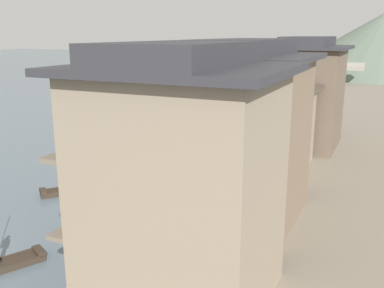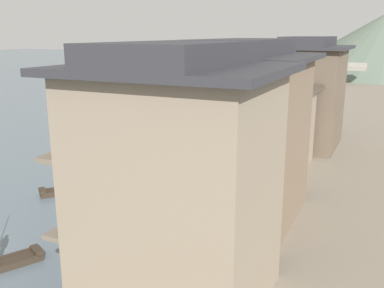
{
  "view_description": "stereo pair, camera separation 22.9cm",
  "coord_description": "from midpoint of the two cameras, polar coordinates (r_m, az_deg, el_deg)",
  "views": [
    {
      "loc": [
        17.04,
        -10.57,
        9.75
      ],
      "look_at": [
        3.25,
        19.28,
        1.27
      ],
      "focal_mm": 40.39,
      "sensor_mm": 36.0,
      "label": 1
    },
    {
      "loc": [
        17.25,
        -10.48,
        9.75
      ],
      "look_at": [
        3.25,
        19.28,
        1.27
      ],
      "focal_mm": 40.39,
      "sensor_mm": 36.0,
      "label": 2
    }
  ],
  "objects": [
    {
      "name": "boat_moored_nearest",
      "position": [
        28.05,
        -1.59,
        -5.33
      ],
      "size": [
        1.99,
        5.45,
        0.78
      ],
      "color": "#232326",
      "rests_on": "ground"
    },
    {
      "name": "mooring_post_dock_far",
      "position": [
        38.2,
        9.68,
        1.23
      ],
      "size": [
        0.2,
        0.2,
        0.81
      ],
      "primitive_type": "cylinder",
      "color": "#473828",
      "rests_on": "riverbank_right"
    },
    {
      "name": "riverbank_right",
      "position": [
        41.61,
        22.93,
        0.26
      ],
      "size": [
        18.0,
        110.0,
        0.74
      ],
      "primitive_type": "cube",
      "color": "slate",
      "rests_on": "ground"
    },
    {
      "name": "house_waterfront_second",
      "position": [
        21.07,
        6.94,
        1.43
      ],
      "size": [
        6.49,
        7.35,
        8.74
      ],
      "color": "#75604C",
      "rests_on": "riverbank_right"
    },
    {
      "name": "house_waterfront_nearest",
      "position": [
        14.39,
        -1.42,
        -4.61
      ],
      "size": [
        7.02,
        6.16,
        8.74
      ],
      "color": "gray",
      "rests_on": "riverbank_right"
    },
    {
      "name": "boat_moored_far",
      "position": [
        37.39,
        -11.39,
        -0.59
      ],
      "size": [
        1.74,
        4.26,
        0.67
      ],
      "color": "#33281E",
      "rests_on": "ground"
    },
    {
      "name": "mooring_post_dock_mid",
      "position": [
        27.4,
        2.94,
        -3.78
      ],
      "size": [
        0.2,
        0.2,
        0.88
      ],
      "primitive_type": "cylinder",
      "color": "#473828",
      "rests_on": "riverbank_right"
    },
    {
      "name": "stone_bridge",
      "position": [
        85.2,
        13.7,
        9.48
      ],
      "size": [
        24.68,
        2.4,
        4.59
      ],
      "color": "gray",
      "rests_on": "ground"
    },
    {
      "name": "mooring_post_dock_near",
      "position": [
        21.21,
        -4.8,
        -9.59
      ],
      "size": [
        0.2,
        0.2,
        0.77
      ],
      "primitive_type": "cylinder",
      "color": "#473828",
      "rests_on": "riverbank_right"
    },
    {
      "name": "house_waterfront_narrow",
      "position": [
        36.15,
        14.94,
        6.48
      ],
      "size": [
        6.52,
        7.43,
        8.74
      ],
      "color": "brown",
      "rests_on": "riverbank_right"
    },
    {
      "name": "boat_moored_second",
      "position": [
        69.37,
        6.01,
        6.42
      ],
      "size": [
        3.69,
        5.42,
        0.47
      ],
      "color": "#423328",
      "rests_on": "ground"
    },
    {
      "name": "boat_moored_third",
      "position": [
        28.42,
        -15.51,
        -5.82
      ],
      "size": [
        3.03,
        3.47,
        0.46
      ],
      "color": "#33281E",
      "rests_on": "ground"
    },
    {
      "name": "house_waterfront_tall",
      "position": [
        29.15,
        10.87,
        2.29
      ],
      "size": [
        5.34,
        8.31,
        6.14
      ],
      "color": "gray",
      "rests_on": "riverbank_right"
    }
  ]
}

